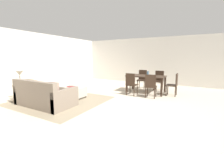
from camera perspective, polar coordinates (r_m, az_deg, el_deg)
The scene contains 16 objects.
ground_plane at distance 4.81m, azimuth 0.91°, elevation -11.53°, with size 10.80×10.80×0.00m, color beige.
wall_back at distance 9.27m, azimuth 15.63°, elevation 5.93°, with size 9.00×0.12×2.70m, color silver.
wall_left at distance 8.02m, azimuth -27.01°, elevation 5.16°, with size 0.12×11.00×2.70m, color silver.
area_rug at distance 5.84m, azimuth -18.72°, elevation -8.43°, with size 3.00×2.80×0.01m, color gray.
couch at distance 5.43m, azimuth -24.20°, elevation -6.70°, with size 1.93×0.99×0.86m.
ottoman_table at distance 6.12m, azimuth -14.48°, elevation -5.25°, with size 0.96×0.55×0.42m.
side_table at distance 6.43m, azimuth -31.23°, elevation -3.65°, with size 0.40×0.40×0.56m.
table_lamp at distance 6.36m, azimuth -31.55°, elevation 1.03°, with size 0.26×0.26×0.53m.
dining_table at distance 6.83m, azimuth 12.72°, elevation -0.25°, with size 1.62×0.90×0.76m.
dining_chair_near_left at distance 6.23m, azimuth 7.25°, elevation -2.23°, with size 0.42×0.42×0.92m.
dining_chair_near_right at distance 5.97m, azimuth 14.42°, elevation -2.84°, with size 0.43×0.43×0.92m.
dining_chair_far_left at distance 7.74m, azimuth 11.35°, elevation -0.39°, with size 0.42×0.42×0.92m.
dining_chair_far_right at distance 7.52m, azimuth 17.29°, elevation -0.82°, with size 0.42×0.42×0.92m.
dining_chair_head_east at distance 6.59m, azimuth 22.38°, elevation -2.20°, with size 0.41×0.41×0.92m.
vase_centerpiece at distance 6.77m, azimuth 13.38°, elevation 1.31°, with size 0.09×0.09×0.20m, color slate.
book_on_ottoman at distance 6.05m, azimuth -15.22°, elevation -3.51°, with size 0.26×0.20×0.03m, color maroon.
Camera 1 is at (2.12, -4.02, 1.58)m, focal length 24.19 mm.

